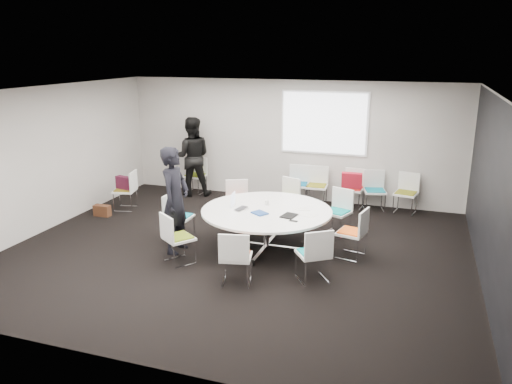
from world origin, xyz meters
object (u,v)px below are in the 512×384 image
(maroon_bag, at_px, (124,183))
(chair_back_e, at_px, (405,201))
(chair_ring_d, at_px, (238,210))
(chair_ring_h, at_px, (313,264))
(laptop, at_px, (243,209))
(conference_table, at_px, (267,219))
(person_back, at_px, (192,157))
(chair_back_b, at_px, (317,193))
(brown_bag, at_px, (102,211))
(chair_ring_b, at_px, (337,221))
(chair_ring_e, at_px, (179,226))
(chair_ring_g, at_px, (236,267))
(chair_back_d, at_px, (374,198))
(chair_back_a, at_px, (298,192))
(chair_back_c, at_px, (352,196))
(cup, at_px, (267,202))
(person_main, at_px, (175,200))
(chair_ring_c, at_px, (285,207))
(chair_ring_a, at_px, (352,242))
(chair_spare_left, at_px, (126,198))
(chair_person_back, at_px, (196,182))
(chair_ring_f, at_px, (178,248))

(maroon_bag, bearing_deg, chair_back_e, 16.17)
(chair_ring_d, xyz_separation_m, chair_ring_h, (2.04, -2.14, 0.00))
(laptop, bearing_deg, conference_table, -60.01)
(conference_table, relative_size, person_back, 1.21)
(maroon_bag, bearing_deg, chair_back_b, 23.05)
(chair_back_b, relative_size, brown_bag, 2.44)
(chair_ring_b, relative_size, chair_ring_e, 1.00)
(chair_ring_g, distance_m, chair_back_b, 4.39)
(chair_ring_e, xyz_separation_m, chair_back_d, (3.30, 2.99, 0.00))
(chair_back_a, distance_m, chair_back_e, 2.40)
(chair_back_c, distance_m, person_back, 3.94)
(person_back, height_order, laptop, person_back)
(chair_ring_g, xyz_separation_m, cup, (-0.07, 1.79, 0.50))
(person_main, bearing_deg, chair_ring_c, -32.63)
(chair_back_b, distance_m, brown_bag, 4.78)
(chair_ring_e, bearing_deg, chair_ring_c, 137.84)
(conference_table, bearing_deg, chair_back_e, 51.64)
(chair_ring_b, xyz_separation_m, chair_ring_g, (-1.09, -2.64, 0.00))
(chair_ring_a, xyz_separation_m, brown_bag, (-5.40, 0.52, -0.16))
(chair_back_c, xyz_separation_m, chair_spare_left, (-4.78, -1.72, 0.00))
(brown_bag, bearing_deg, maroon_bag, 67.20)
(chair_back_d, relative_size, laptop, 2.89)
(brown_bag, bearing_deg, chair_back_a, 30.86)
(chair_ring_c, height_order, chair_spare_left, same)
(chair_ring_h, relative_size, person_main, 0.47)
(chair_back_a, relative_size, cup, 9.78)
(chair_back_a, bearing_deg, chair_ring_d, 58.06)
(chair_ring_h, distance_m, chair_back_b, 3.96)
(chair_back_a, bearing_deg, chair_ring_h, 100.72)
(chair_back_e, bearing_deg, chair_ring_d, 40.88)
(chair_ring_b, bearing_deg, chair_ring_d, 20.75)
(brown_bag, bearing_deg, cup, -4.99)
(chair_spare_left, relative_size, chair_person_back, 1.00)
(chair_ring_d, height_order, chair_back_d, same)
(chair_ring_g, relative_size, person_main, 0.47)
(chair_ring_g, bearing_deg, maroon_bag, 131.05)
(conference_table, height_order, chair_person_back, chair_person_back)
(chair_ring_a, bearing_deg, chair_ring_e, 106.18)
(chair_ring_c, relative_size, laptop, 2.89)
(chair_ring_a, relative_size, chair_person_back, 1.00)
(chair_ring_b, bearing_deg, chair_ring_h, 110.41)
(chair_back_a, distance_m, chair_person_back, 2.63)
(chair_ring_d, bearing_deg, chair_back_c, -165.33)
(chair_ring_f, bearing_deg, chair_ring_d, 119.70)
(person_back, relative_size, maroon_bag, 4.80)
(chair_ring_b, distance_m, chair_ring_e, 3.03)
(chair_ring_c, relative_size, maroon_bag, 2.20)
(chair_ring_b, xyz_separation_m, chair_ring_h, (-0.00, -2.15, 0.00))
(chair_ring_e, height_order, person_back, person_back)
(chair_back_b, relative_size, cup, 9.78)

